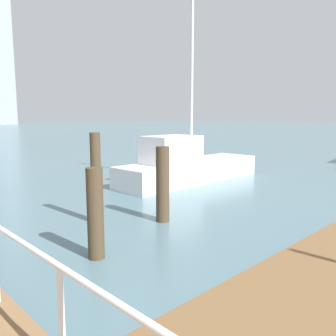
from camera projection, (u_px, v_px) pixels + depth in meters
dock_piling_0 at (95, 214)px, 6.79m from camera, size 0.32×0.32×1.81m
dock_piling_1 at (96, 178)px, 9.05m from camera, size 0.27×0.27×2.37m
dock_piling_2 at (163, 184)px, 9.19m from camera, size 0.35×0.35×2.00m
moored_boat_4 at (186, 165)px, 14.83m from camera, size 7.20×2.01×7.62m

